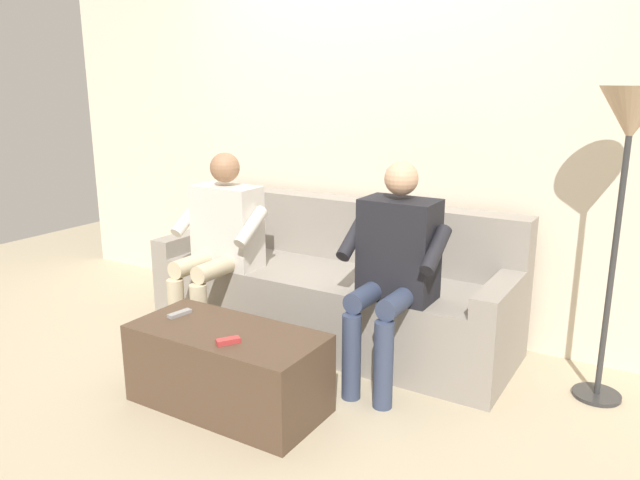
{
  "coord_description": "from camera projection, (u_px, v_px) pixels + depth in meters",
  "views": [
    {
      "loc": [
        -1.84,
        3.05,
        1.59
      ],
      "look_at": [
        0.0,
        0.02,
        0.67
      ],
      "focal_mm": 34.37,
      "sensor_mm": 36.0,
      "label": 1
    }
  ],
  "objects": [
    {
      "name": "remote_gray",
      "position": [
        180.0,
        314.0,
        3.19
      ],
      "size": [
        0.06,
        0.14,
        0.02
      ],
      "primitive_type": "cube",
      "rotation": [
        0.0,
        0.0,
        4.54
      ],
      "color": "gray",
      "rests_on": "coffee_table"
    },
    {
      "name": "back_wall",
      "position": [
        367.0,
        133.0,
        4.02
      ],
      "size": [
        5.4,
        0.06,
        2.52
      ],
      "primitive_type": "cube",
      "color": "beige",
      "rests_on": "ground"
    },
    {
      "name": "person_left_seated",
      "position": [
        394.0,
        261.0,
        3.2
      ],
      "size": [
        0.54,
        0.52,
        1.2
      ],
      "color": "black",
      "rests_on": "ground"
    },
    {
      "name": "couch",
      "position": [
        333.0,
        290.0,
        3.89
      ],
      "size": [
        2.3,
        0.76,
        0.85
      ],
      "color": "gray",
      "rests_on": "ground"
    },
    {
      "name": "person_right_seated",
      "position": [
        220.0,
        237.0,
        3.77
      ],
      "size": [
        0.58,
        0.55,
        1.17
      ],
      "color": "beige",
      "rests_on": "ground"
    },
    {
      "name": "coffee_table",
      "position": [
        228.0,
        368.0,
        3.05
      ],
      "size": [
        0.98,
        0.47,
        0.41
      ],
      "color": "#4C3828",
      "rests_on": "ground"
    },
    {
      "name": "remote_red",
      "position": [
        228.0,
        341.0,
        2.85
      ],
      "size": [
        0.1,
        0.12,
        0.02
      ],
      "primitive_type": "cube",
      "rotation": [
        0.0,
        0.0,
        0.98
      ],
      "color": "#B73333",
      "rests_on": "coffee_table"
    },
    {
      "name": "floor_lamp",
      "position": [
        629.0,
        135.0,
        2.85
      ],
      "size": [
        0.31,
        0.31,
        1.57
      ],
      "color": "#2D2D2D",
      "rests_on": "ground"
    },
    {
      "name": "ground_plane",
      "position": [
        265.0,
        381.0,
        3.35
      ],
      "size": [
        8.0,
        8.0,
        0.0
      ],
      "primitive_type": "plane",
      "color": "tan"
    }
  ]
}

